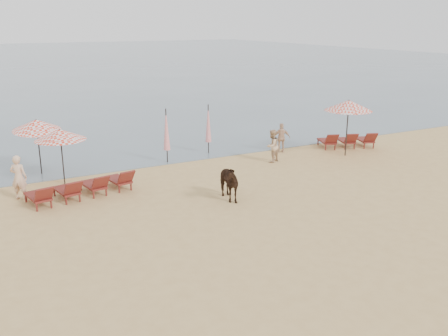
% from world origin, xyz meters
% --- Properties ---
extents(ground, '(120.00, 120.00, 0.00)m').
position_xyz_m(ground, '(0.00, 0.00, 0.00)').
color(ground, tan).
rests_on(ground, ground).
extents(sea, '(160.00, 140.00, 0.06)m').
position_xyz_m(sea, '(0.00, 80.00, 0.00)').
color(sea, '#51606B').
rests_on(sea, ground).
extents(lounger_cluster_left, '(4.05, 2.29, 0.61)m').
position_xyz_m(lounger_cluster_left, '(-4.86, 7.29, 0.42)').
color(lounger_cluster_left, maroon).
rests_on(lounger_cluster_left, ground).
extents(lounger_cluster_right, '(3.11, 2.42, 0.60)m').
position_xyz_m(lounger_cluster_right, '(9.25, 8.61, 0.42)').
color(lounger_cluster_right, maroon).
rests_on(lounger_cluster_right, ground).
extents(umbrella_open_left_a, '(2.03, 2.03, 2.31)m').
position_xyz_m(umbrella_open_left_a, '(-5.14, 9.32, 2.07)').
color(umbrella_open_left_a, black).
rests_on(umbrella_open_left_a, ground).
extents(umbrella_open_left_b, '(1.99, 2.03, 2.54)m').
position_xyz_m(umbrella_open_left_b, '(-5.78, 11.12, 2.20)').
color(umbrella_open_left_b, black).
rests_on(umbrella_open_left_b, ground).
extents(umbrella_open_right, '(2.28, 2.28, 2.78)m').
position_xyz_m(umbrella_open_right, '(8.12, 7.43, 2.51)').
color(umbrella_open_right, black).
rests_on(umbrella_open_right, ground).
extents(umbrella_closed_left, '(0.31, 0.31, 2.58)m').
position_xyz_m(umbrella_closed_left, '(-0.22, 10.32, 1.59)').
color(umbrella_closed_left, black).
rests_on(umbrella_closed_left, ground).
extents(umbrella_closed_right, '(0.30, 0.30, 2.49)m').
position_xyz_m(umbrella_closed_right, '(2.26, 10.97, 1.53)').
color(umbrella_closed_right, black).
rests_on(umbrella_closed_right, ground).
extents(cow, '(0.90, 1.73, 1.41)m').
position_xyz_m(cow, '(-0.14, 4.58, 0.70)').
color(cow, black).
rests_on(cow, ground).
extents(beachgoer_left, '(0.74, 0.68, 1.71)m').
position_xyz_m(beachgoer_left, '(-6.95, 8.21, 0.85)').
color(beachgoer_left, '#DFB08B').
rests_on(beachgoer_left, ground).
extents(beachgoer_right_a, '(0.93, 0.84, 1.56)m').
position_xyz_m(beachgoer_right_a, '(4.23, 8.15, 0.78)').
color(beachgoer_right_a, tan).
rests_on(beachgoer_right_a, ground).
extents(beachgoer_right_b, '(0.95, 0.70, 1.50)m').
position_xyz_m(beachgoer_right_b, '(5.65, 9.46, 0.75)').
color(beachgoer_right_b, tan).
rests_on(beachgoer_right_b, ground).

